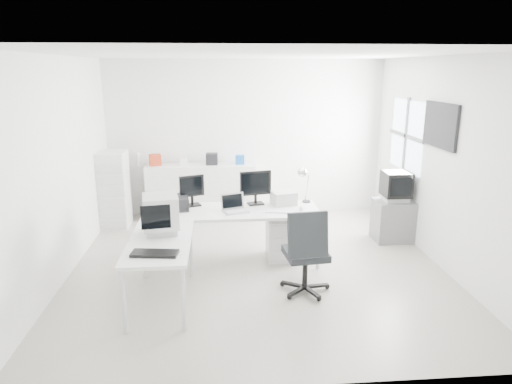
{
  "coord_description": "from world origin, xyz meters",
  "views": [
    {
      "loc": [
        -0.49,
        -5.8,
        2.63
      ],
      "look_at": [
        0.0,
        0.2,
        1.0
      ],
      "focal_mm": 32.0,
      "sensor_mm": 36.0,
      "label": 1
    }
  ],
  "objects": [
    {
      "name": "white_keyboard",
      "position": [
        0.31,
        0.05,
        0.76
      ],
      "size": [
        0.41,
        0.19,
        0.02
      ],
      "primitive_type": "cube",
      "rotation": [
        0.0,
        0.0,
        -0.18
      ],
      "color": "white",
      "rests_on": "main_desk"
    },
    {
      "name": "drawer_pedestal",
      "position": [
        0.36,
        0.25,
        0.3
      ],
      "size": [
        0.4,
        0.5,
        0.6
      ],
      "primitive_type": "cube",
      "color": "white",
      "rests_on": "floor"
    },
    {
      "name": "tv_cabinet",
      "position": [
        2.22,
        0.81,
        0.32
      ],
      "size": [
        0.59,
        0.48,
        0.64
      ],
      "primitive_type": "cube",
      "color": "slate",
      "rests_on": "floor"
    },
    {
      "name": "ceiling",
      "position": [
        0.0,
        0.0,
        2.8
      ],
      "size": [
        5.0,
        5.0,
        0.01
      ],
      "primitive_type": "cube",
      "color": "white",
      "rests_on": "back_wall"
    },
    {
      "name": "black_keyboard",
      "position": [
        -1.19,
        -1.3,
        0.77
      ],
      "size": [
        0.5,
        0.25,
        0.03
      ],
      "primitive_type": "cube",
      "rotation": [
        0.0,
        0.0,
        -0.12
      ],
      "color": "black",
      "rests_on": "side_desk"
    },
    {
      "name": "filing_cabinet",
      "position": [
        -2.28,
        1.83,
        0.65
      ],
      "size": [
        0.46,
        0.54,
        1.3
      ],
      "primitive_type": "cube",
      "color": "white",
      "rests_on": "floor"
    },
    {
      "name": "left_wall",
      "position": [
        -2.5,
        0.0,
        1.4
      ],
      "size": [
        0.02,
        5.0,
        2.8
      ],
      "primitive_type": "cube",
      "color": "silver",
      "rests_on": "floor"
    },
    {
      "name": "clutter_box_b",
      "position": [
        -1.12,
        2.24,
        1.04
      ],
      "size": [
        0.13,
        0.11,
        0.12
      ],
      "primitive_type": "cube",
      "rotation": [
        0.0,
        0.0,
        -0.0
      ],
      "color": "white",
      "rests_on": "sideboard"
    },
    {
      "name": "wall_picture",
      "position": [
        2.47,
        0.1,
        1.9
      ],
      "size": [
        0.04,
        0.9,
        0.6
      ],
      "primitive_type": null,
      "color": "black",
      "rests_on": "right_wall"
    },
    {
      "name": "lcd_monitor_large",
      "position": [
        0.01,
        0.45,
        0.99
      ],
      "size": [
        0.48,
        0.28,
        0.47
      ],
      "primitive_type": null,
      "rotation": [
        0.0,
        0.0,
        0.22
      ],
      "color": "black",
      "rests_on": "main_desk"
    },
    {
      "name": "clutter_bottle",
      "position": [
        -1.92,
        2.28,
        1.08
      ],
      "size": [
        0.07,
        0.07,
        0.22
      ],
      "primitive_type": "cylinder",
      "color": "white",
      "rests_on": "sideboard"
    },
    {
      "name": "right_wall",
      "position": [
        2.5,
        0.0,
        1.4
      ],
      "size": [
        0.02,
        5.0,
        2.8
      ],
      "primitive_type": "cube",
      "color": "silver",
      "rests_on": "floor"
    },
    {
      "name": "lcd_monitor_small",
      "position": [
        -0.89,
        0.45,
        0.97
      ],
      "size": [
        0.4,
        0.31,
        0.44
      ],
      "primitive_type": null,
      "rotation": [
        0.0,
        0.0,
        0.35
      ],
      "color": "black",
      "rests_on": "main_desk"
    },
    {
      "name": "desk_lamp",
      "position": [
        0.76,
        0.5,
        1.0
      ],
      "size": [
        0.2,
        0.2,
        0.51
      ],
      "primitive_type": null,
      "rotation": [
        0.0,
        0.0,
        0.21
      ],
      "color": "silver",
      "rests_on": "main_desk"
    },
    {
      "name": "office_chair",
      "position": [
        0.52,
        -0.79,
        0.54
      ],
      "size": [
        0.69,
        0.69,
        1.09
      ],
      "primitive_type": null,
      "rotation": [
        0.0,
        0.0,
        0.11
      ],
      "color": "#232628",
      "rests_on": "floor"
    },
    {
      "name": "clutter_box_d",
      "position": [
        -0.12,
        2.24,
        1.05
      ],
      "size": [
        0.17,
        0.15,
        0.16
      ],
      "primitive_type": "cube",
      "rotation": [
        0.0,
        0.0,
        -0.07
      ],
      "color": "#16529F",
      "rests_on": "sideboard"
    },
    {
      "name": "crt_monitor",
      "position": [
        -1.19,
        -0.65,
        0.96
      ],
      "size": [
        0.41,
        0.41,
        0.41
      ],
      "primitive_type": null,
      "rotation": [
        0.0,
        0.0,
        0.16
      ],
      "color": "#B7B7BA",
      "rests_on": "side_desk"
    },
    {
      "name": "clutter_box_a",
      "position": [
        -1.62,
        2.24,
        1.07
      ],
      "size": [
        0.23,
        0.22,
        0.2
      ],
      "primitive_type": "cube",
      "rotation": [
        0.0,
        0.0,
        0.27
      ],
      "color": "#A32F17",
      "rests_on": "sideboard"
    },
    {
      "name": "sideboard",
      "position": [
        -0.82,
        2.24,
        0.49
      ],
      "size": [
        1.95,
        0.49,
        0.97
      ],
      "primitive_type": "cube",
      "color": "white",
      "rests_on": "floor"
    },
    {
      "name": "main_desk",
      "position": [
        -0.34,
        0.2,
        0.38
      ],
      "size": [
        2.4,
        0.8,
        0.75
      ],
      "primitive_type": null,
      "color": "white",
      "rests_on": "floor"
    },
    {
      "name": "laptop",
      "position": [
        -0.29,
        0.1,
        0.87
      ],
      "size": [
        0.47,
        0.47,
        0.24
      ],
      "primitive_type": null,
      "rotation": [
        0.0,
        0.0,
        0.33
      ],
      "color": "#B7B7BA",
      "rests_on": "main_desk"
    },
    {
      "name": "floor",
      "position": [
        0.0,
        0.0,
        0.0
      ],
      "size": [
        5.0,
        5.0,
        0.01
      ],
      "primitive_type": "cube",
      "color": "silver",
      "rests_on": "ground"
    },
    {
      "name": "back_wall",
      "position": [
        0.0,
        2.5,
        1.4
      ],
      "size": [
        5.0,
        0.02,
        2.8
      ],
      "primitive_type": "cube",
      "color": "silver",
      "rests_on": "floor"
    },
    {
      "name": "side_desk",
      "position": [
        -1.19,
        -0.9,
        0.38
      ],
      "size": [
        0.7,
        1.4,
        0.75
      ],
      "primitive_type": null,
      "color": "white",
      "rests_on": "floor"
    },
    {
      "name": "white_mouse",
      "position": [
        0.61,
        0.1,
        0.78
      ],
      "size": [
        0.06,
        0.06,
        0.06
      ],
      "primitive_type": "sphere",
      "color": "white",
      "rests_on": "main_desk"
    },
    {
      "name": "crt_tv",
      "position": [
        2.22,
        0.81,
        0.87
      ],
      "size": [
        0.5,
        0.48,
        0.45
      ],
      "primitive_type": null,
      "color": "black",
      "rests_on": "tv_cabinet"
    },
    {
      "name": "clutter_box_c",
      "position": [
        -0.62,
        2.24,
        1.07
      ],
      "size": [
        0.21,
        0.2,
        0.2
      ],
      "primitive_type": "cube",
      "rotation": [
        0.0,
        0.0,
        -0.06
      ],
      "color": "black",
      "rests_on": "sideboard"
    },
    {
      "name": "window",
      "position": [
        2.48,
        1.2,
        1.6
      ],
      "size": [
        0.02,
        1.2,
        1.1
      ],
      "primitive_type": null,
      "color": "white",
      "rests_on": "right_wall"
    },
    {
      "name": "laser_printer",
      "position": [
        0.41,
        0.42,
        0.84
      ],
      "size": [
        0.38,
        0.35,
        0.19
      ],
      "primitive_type": "cube",
      "rotation": [
        0.0,
        0.0,
        0.25
      ],
      "color": "#BDBDBD",
      "rests_on": "main_desk"
    },
    {
      "name": "inkjet_printer",
      "position": [
        -1.19,
        0.3,
        0.84
      ],
      "size": [
        0.55,
        0.46,
        0.18
      ],
      "primitive_type": "cube",
      "rotation": [
        0.0,
        0.0,
        0.16
      ],
      "color": "black",
      "rests_on": "main_desk"
    }
  ]
}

